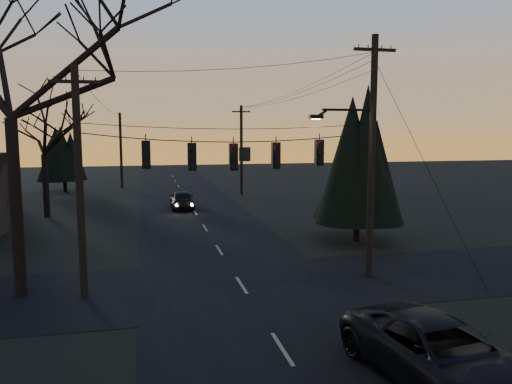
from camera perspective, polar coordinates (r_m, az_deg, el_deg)
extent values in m
cube|color=black|center=(29.90, -5.38, -4.85)|extent=(8.00, 120.00, 0.02)
cube|color=black|center=(20.34, -1.67, -10.60)|extent=(60.00, 7.00, 0.02)
cylinder|color=black|center=(19.33, -2.47, 6.82)|extent=(11.50, 0.04, 0.04)
cylinder|color=black|center=(20.37, -25.72, -1.72)|extent=(0.44, 0.44, 6.64)
cylinder|color=black|center=(28.48, 11.41, -3.95)|extent=(0.36, 0.36, 1.60)
cone|color=black|center=(28.01, 11.60, 3.60)|extent=(4.96, 4.96, 6.69)
cylinder|color=black|center=(38.54, -22.89, 0.66)|extent=(0.44, 0.44, 4.47)
cylinder|color=black|center=(53.57, -20.99, 0.87)|extent=(0.36, 0.36, 1.60)
cone|color=black|center=(53.37, -21.12, 3.73)|extent=(4.05, 4.05, 4.56)
imported|color=black|center=(13.51, 20.25, -16.97)|extent=(3.41, 6.00, 1.58)
imported|color=black|center=(39.76, -8.44, -0.83)|extent=(1.81, 4.40, 1.49)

